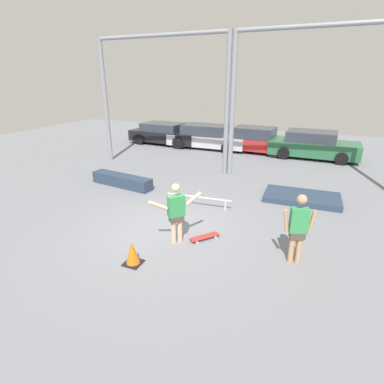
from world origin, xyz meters
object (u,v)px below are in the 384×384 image
Objects in this scene: manual_pad at (302,197)px; parked_car_silver at (207,137)px; parked_car_black at (165,134)px; parked_car_green at (313,145)px; parked_car_red at (256,140)px; skateboard at (205,237)px; grind_box at (122,181)px; traffic_cone at (132,253)px; grind_rail at (199,199)px; bystander at (298,226)px; skateboarder at (176,211)px.

manual_pad is 8.59m from parked_car_silver.
parked_car_green reaches higher than parked_car_black.
parked_car_green is (2.97, -0.16, 0.01)m from parked_car_red.
parked_car_black reaches higher than skateboard.
skateboard is 5.02m from grind_box.
parked_car_silver reaches higher than skateboard.
grind_box is 7.97m from parked_car_black.
parked_car_silver is at bearing 102.79° from traffic_cone.
grind_rail is 0.46× the size of parked_car_silver.
skateboard is at bearing -23.21° from bystander.
parked_car_black is (-8.60, 6.44, 0.53)m from manual_pad.
grind_rail is at bearing -86.42° from parked_car_red.
parked_car_black is 2.81m from parked_car_silver.
parked_car_red reaches higher than grind_rail.
manual_pad is at bearing 9.48° from skateboard.
parked_car_red is (5.63, -0.00, 0.02)m from parked_car_black.
skateboard is at bearing -100.29° from parked_car_green.
skateboarder is 0.34× the size of parked_car_silver.
parked_car_red is at bearing 89.90° from grind_rail.
parked_car_red reaches higher than manual_pad.
traffic_cone is (-0.15, -3.50, -0.00)m from grind_rail.
manual_pad is 6.30m from parked_car_green.
parked_car_red is at bearing -91.77° from bystander.
parked_car_silver is 12.01m from traffic_cone.
bystander is at bearing -87.92° from parked_car_green.
parked_car_black is 1.00× the size of parked_car_silver.
skateboard is at bearing -70.31° from parked_car_silver.
parked_car_green is at bearing 69.94° from grind_rail.
parked_car_green reaches higher than grind_rail.
skateboarder reaches higher than parked_car_silver.
manual_pad is (2.07, 3.75, 0.03)m from skateboard.
skateboarder is 4.99m from manual_pad.
skateboarder is 1.07m from skateboard.
parked_car_silver is 5.79m from parked_car_green.
traffic_cone reaches higher than manual_pad.
manual_pad is 4.01m from bystander.
skateboarder is 0.36× the size of parked_car_green.
grind_rail is 3.78× the size of traffic_cone.
traffic_cone is at bearing -92.52° from grind_rail.
skateboard is 0.17× the size of parked_car_black.
parked_car_red is (3.44, 7.65, 0.44)m from grind_box.
bystander is at bearing 24.02° from traffic_cone.
parked_car_red is 10.82m from bystander.
grind_rail is (-0.91, 1.86, 0.21)m from skateboard.
parked_car_silver is (-2.81, 8.21, 0.37)m from grind_rail.
manual_pad is 7.11m from parked_car_red.
parked_car_silver is 1.14× the size of parked_car_red.
parked_car_silver is 11.84m from bystander.
parked_car_green is 2.68× the size of bystander.
traffic_cone is at bearing -51.91° from grind_box.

